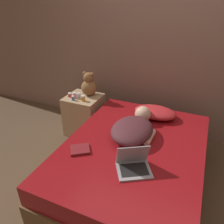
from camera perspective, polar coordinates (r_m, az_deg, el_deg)
ground_plane at (r=2.52m, az=5.25°, el=-17.53°), size 12.00×12.00×0.00m
wall_back at (r=2.96m, az=14.22°, el=17.70°), size 8.00×0.06×2.60m
bed at (r=2.35m, az=5.52°, el=-13.33°), size 1.35×1.80×0.50m
nightstand at (r=3.16m, az=-7.27°, el=-0.68°), size 0.47×0.45×0.56m
pillow at (r=2.67m, az=11.19°, el=-0.06°), size 0.50×0.32×0.12m
person_lying at (r=2.29m, az=5.80°, el=-4.08°), size 0.44×0.72×0.19m
laptop at (r=1.89m, az=5.62°, el=-13.42°), size 0.35×0.34×0.22m
teddy_bear at (r=3.03m, az=-6.05°, el=6.99°), size 0.22×0.22×0.33m
bottle_pink at (r=3.00m, az=-9.75°, el=4.29°), size 0.05×0.05×0.08m
bottle_red at (r=3.06m, az=-10.96°, el=4.42°), size 0.05×0.05×0.06m
bottle_clear at (r=3.01m, az=-8.65°, el=4.35°), size 0.05×0.05×0.06m
bottle_amber at (r=2.90m, az=-7.57°, el=3.55°), size 0.05×0.05×0.07m
bottle_blue at (r=2.94m, az=-10.16°, el=3.58°), size 0.04×0.04×0.06m
book at (r=2.12m, az=-8.37°, el=-9.67°), size 0.23×0.23×0.02m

